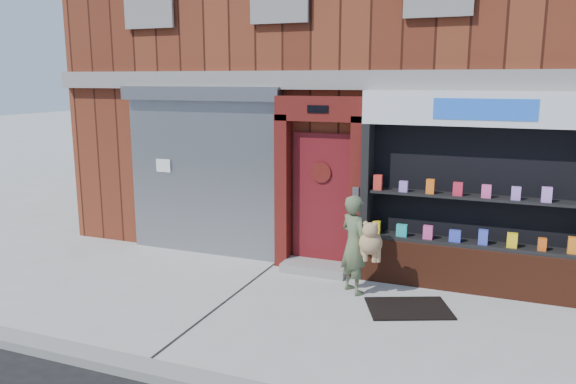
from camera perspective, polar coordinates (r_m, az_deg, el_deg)
The scene contains 7 objects.
ground at distance 7.78m, azimuth 4.02°, elevation -12.66°, with size 80.00×80.00×0.00m, color #9E9E99.
building at distance 12.97m, azimuth 12.68°, elevation 14.82°, with size 12.00×8.16×8.00m.
shutter_bay at distance 10.20m, azimuth -8.70°, elevation 3.12°, with size 3.10×0.30×3.04m.
red_door_bay at distance 9.26m, azimuth 3.25°, elevation 0.75°, with size 1.52×0.58×2.90m.
pharmacy_bay at distance 8.78m, azimuth 18.78°, elevation -1.00°, with size 3.50×0.41×3.00m.
woman at distance 8.42m, azimuth 7.00°, elevation -5.24°, with size 0.77×0.62×1.50m.
doormat at distance 8.20m, azimuth 12.15°, elevation -11.47°, with size 1.12×0.79×0.03m, color black.
Camera 1 is at (2.13, -6.77, 3.17)m, focal length 35.00 mm.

